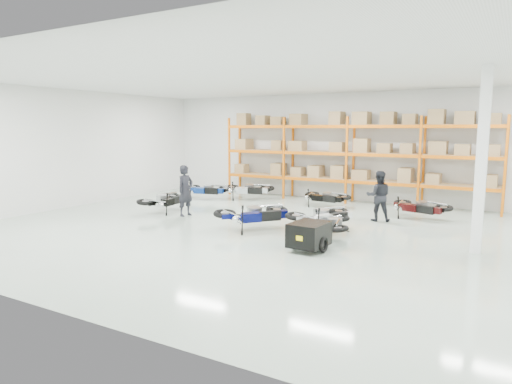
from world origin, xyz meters
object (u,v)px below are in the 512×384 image
Objects in this scene: trailer at (309,235)px; moto_blue_centre at (254,210)px; moto_silver_left at (322,212)px; moto_back_a at (206,187)px; person_back at (379,196)px; moto_back_d at (419,203)px; moto_touring_right at (332,220)px; person_left at (185,191)px; moto_black_far_left at (164,197)px; moto_back_b at (248,186)px; moto_back_c at (325,194)px.

moto_blue_centre is at bearing 153.62° from trailer.
moto_back_a is (-6.58, 3.22, -0.02)m from moto_silver_left.
person_back is (0.49, 4.58, 0.41)m from trailer.
moto_back_d is 1.07× the size of person_back.
person_left is (-5.57, 0.53, 0.38)m from moto_touring_right.
moto_black_far_left is at bearing 178.40° from moto_back_a.
moto_back_b reaches higher than moto_touring_right.
moto_silver_left is 6.11m from moto_black_far_left.
moto_back_d is (8.28, 3.27, -0.02)m from moto_black_far_left.
moto_touring_right is at bearing -85.96° from person_left.
moto_back_d reaches higher than trailer.
moto_silver_left is 1.00× the size of moto_back_b.
trailer is 1.02× the size of moto_back_c.
moto_silver_left is 1.07× the size of person_left.
moto_back_d is (3.61, -0.65, 0.03)m from moto_back_c.
moto_back_c is (5.13, 0.70, -0.05)m from moto_back_a.
moto_black_far_left is at bearing 129.31° from moto_back_d.
person_back is (6.06, 2.45, -0.06)m from person_left.
moto_black_far_left is 3.25m from moto_back_a.
moto_silver_left reaches higher than moto_back_d.
moto_blue_centre reaches higher than moto_back_d.
trailer is at bearing -107.21° from moto_touring_right.
moto_back_a is at bearing 100.39° from moto_back_b.
person_left is (-5.57, 2.13, 0.47)m from trailer.
trailer is 8.43m from moto_back_b.
moto_silver_left is 7.32m from moto_back_a.
person_back is at bearing -82.12° from moto_silver_left.
moto_black_far_left is at bearing 164.67° from trailer.
moto_back_d is at bearing 77.32° from trailer.
moto_silver_left is 1.13× the size of moto_back_c.
moto_silver_left is at bearing -78.87° from person_left.
moto_back_c is at bearing -37.63° from moto_silver_left.
moto_touring_right is 5.01m from moto_back_c.
moto_blue_centre is 2.03m from moto_silver_left.
moto_blue_centre is 5.78m from moto_back_d.
moto_blue_centre is 6.30m from moto_back_a.
moto_back_b is (-3.19, 4.97, -0.04)m from moto_blue_centre.
moto_black_far_left is 8.90m from moto_back_d.
moto_back_c is 0.95× the size of moto_back_d.
moto_silver_left is at bearing -146.79° from moto_back_b.
moto_back_a is 1.03× the size of person_left.
moto_touring_right is (0.55, -0.68, -0.07)m from moto_silver_left.
moto_touring_right reaches higher than trailer.
trailer is at bearing -101.43° from person_left.
trailer is at bearing -170.14° from moto_blue_centre.
person_left is at bearing 170.06° from moto_black_far_left.
trailer is (0.55, -2.27, -0.16)m from moto_silver_left.
moto_blue_centre is 1.22× the size of moto_touring_right.
moto_back_a reaches higher than moto_back_d.
trailer is 9.00m from moto_back_a.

